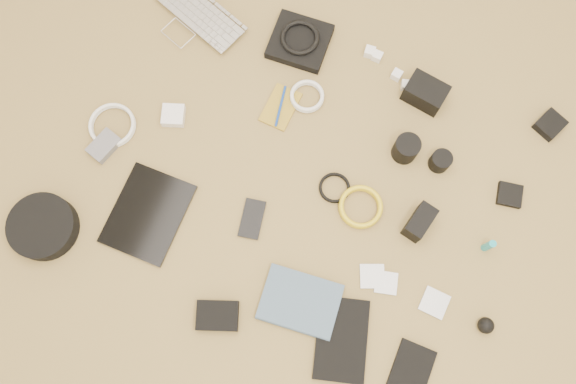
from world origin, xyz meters
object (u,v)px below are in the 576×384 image
at_px(tablet, 148,214).
at_px(phone, 252,219).
at_px(dslr_camera, 425,93).
at_px(headphone_case, 43,227).
at_px(laptop, 191,23).
at_px(paperback, 292,330).

height_order(tablet, phone, tablet).
height_order(dslr_camera, headphone_case, dslr_camera).
relative_size(laptop, paperback, 1.43).
bearing_deg(phone, headphone_case, -165.36).
bearing_deg(phone, tablet, -170.84).
height_order(phone, headphone_case, headphone_case).
bearing_deg(paperback, phone, 37.03).
bearing_deg(paperback, laptop, 35.58).
distance_m(tablet, headphone_case, 0.32).
distance_m(dslr_camera, tablet, 0.97).
bearing_deg(tablet, dslr_camera, 46.10).
height_order(laptop, headphone_case, headphone_case).
bearing_deg(dslr_camera, headphone_case, -128.33).
bearing_deg(laptop, headphone_case, -78.14).
bearing_deg(dslr_camera, tablet, -124.46).
bearing_deg(laptop, tablet, -56.68).
xyz_separation_m(laptop, phone, (0.46, -0.55, -0.01)).
bearing_deg(phone, dslr_camera, 48.37).
height_order(tablet, paperback, paperback).
relative_size(headphone_case, paperback, 0.90).
height_order(phone, paperback, paperback).
bearing_deg(phone, laptop, 119.83).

